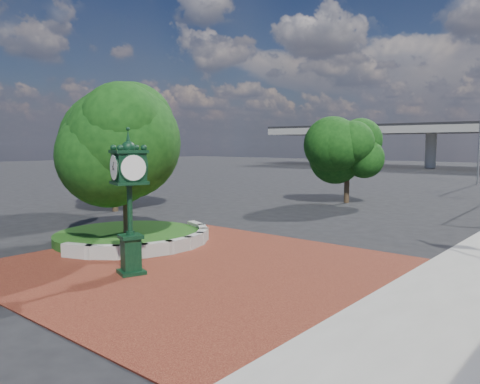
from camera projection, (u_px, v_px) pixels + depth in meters
ground at (214, 260)px, 16.77m from camera, size 200.00×200.00×0.00m
plaza at (194, 265)px, 16.00m from camera, size 12.00×12.00×0.04m
planter_wall at (164, 242)px, 18.47m from camera, size 2.96×6.77×0.54m
grass_bed at (128, 237)px, 19.94m from camera, size 6.10×6.10×0.40m
tree_planter at (126, 154)px, 19.57m from camera, size 5.20×5.20×6.33m
tree_northwest at (114, 144)px, 28.45m from camera, size 5.60×5.60×6.93m
tree_street at (347, 157)px, 32.72m from camera, size 4.40×4.40×5.45m
post_clock at (130, 196)px, 14.63m from camera, size 1.17×1.17×4.59m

